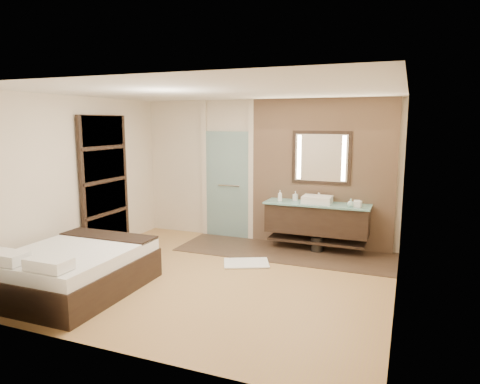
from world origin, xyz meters
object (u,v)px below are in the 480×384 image
at_px(vanity, 317,219).
at_px(waste_bin, 317,244).
at_px(mirror_unit, 321,158).
at_px(bed, 75,270).

distance_m(vanity, waste_bin, 0.45).
xyz_separation_m(vanity, mirror_unit, (0.00, 0.24, 1.07)).
xyz_separation_m(bed, waste_bin, (2.69, 3.01, -0.17)).
relative_size(vanity, waste_bin, 6.85).
height_order(mirror_unit, waste_bin, mirror_unit).
distance_m(mirror_unit, waste_bin, 1.55).
height_order(bed, waste_bin, bed).
xyz_separation_m(mirror_unit, bed, (-2.66, -3.31, -1.34)).
bearing_deg(vanity, bed, -130.89).
bearing_deg(mirror_unit, bed, -128.78).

